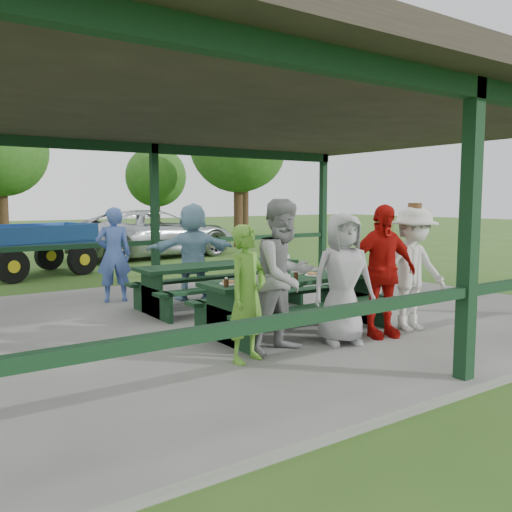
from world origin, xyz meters
TOP-DOWN VIEW (x-y plane):
  - ground at (0.00, 0.00)m, footprint 90.00×90.00m
  - concrete_slab at (0.00, 0.00)m, footprint 10.00×8.00m
  - pavilion_structure at (0.00, 0.00)m, footprint 10.60×8.60m
  - picnic_table_near at (-0.17, -1.20)m, footprint 2.67×1.39m
  - picnic_table_far at (-0.17, 0.80)m, footprint 2.84×1.39m
  - table_setting at (-0.16, -1.18)m, footprint 2.49×0.45m
  - contestant_green at (-1.50, -2.05)m, footprint 0.65×0.52m
  - contestant_grey_left at (-0.92, -1.97)m, footprint 0.98×0.81m
  - contestant_grey_mid at (-0.09, -2.10)m, footprint 0.95×0.77m
  - contestant_red at (0.58, -2.13)m, footprint 1.11×0.69m
  - contestant_white_fedora at (1.23, -2.12)m, footprint 1.19×0.78m
  - spectator_lblue at (-0.20, 1.71)m, footprint 1.71×0.83m
  - spectator_blue at (-1.47, 2.30)m, footprint 0.69×0.53m
  - spectator_grey at (1.60, 1.56)m, footprint 0.73×0.58m
  - pickup_truck at (2.59, 9.74)m, footprint 5.98×3.39m
  - farm_trailer at (-1.78, 7.31)m, footprint 4.02×2.44m
  - tree_left at (-0.82, 16.58)m, footprint 3.62×3.62m
  - tree_mid at (5.72, 16.47)m, footprint 2.80×2.80m
  - tree_right at (7.04, 11.46)m, footprint 3.90×3.90m
  - tree_far_right at (11.15, 17.17)m, footprint 4.27×4.27m

SIDE VIEW (x-z plane):
  - ground at x=0.00m, z-range 0.00..0.00m
  - concrete_slab at x=0.00m, z-range 0.00..0.10m
  - picnic_table_near at x=-0.17m, z-range 0.20..0.95m
  - picnic_table_far at x=-0.17m, z-range 0.21..0.96m
  - farm_trailer at x=-1.78m, z-range -0.01..1.39m
  - pickup_truck at x=2.59m, z-range 0.00..1.58m
  - spectator_grey at x=1.60m, z-range 0.10..1.54m
  - contestant_green at x=-1.50m, z-range 0.10..1.65m
  - table_setting at x=-0.16m, z-range 0.83..0.93m
  - contestant_grey_mid at x=-0.09m, z-range 0.10..1.77m
  - spectator_blue at x=-1.47m, z-range 0.10..1.79m
  - contestant_white_fedora at x=1.23m, z-range 0.08..1.86m
  - spectator_lblue at x=-0.20m, z-range 0.10..1.86m
  - contestant_red at x=0.58m, z-range 0.10..1.87m
  - contestant_grey_left at x=-0.92m, z-range 0.10..1.94m
  - tree_mid at x=5.72m, z-range 0.76..5.13m
  - pavilion_structure at x=0.00m, z-range 1.55..4.79m
  - tree_left at x=-0.82m, z-range 1.00..6.65m
  - tree_right at x=7.04m, z-range 1.08..7.17m
  - tree_far_right at x=11.15m, z-range 1.19..7.86m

